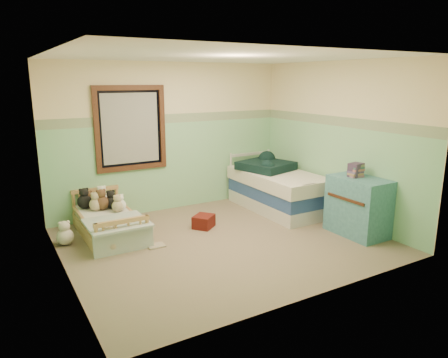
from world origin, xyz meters
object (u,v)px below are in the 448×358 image
red_pillow (204,221)px  floor_book (156,246)px  toddler_bed_frame (109,229)px  dresser (358,206)px  plush_floor_cream (65,237)px  plush_floor_tan (111,244)px  twin_bed_frame (278,203)px

red_pillow → floor_book: (-0.91, -0.34, -0.09)m
toddler_bed_frame → dresser: size_ratio=1.74×
plush_floor_cream → red_pillow: (1.96, -0.34, -0.02)m
plush_floor_tan → toddler_bed_frame: bearing=77.1°
plush_floor_tan → red_pillow: size_ratio=0.79×
toddler_bed_frame → plush_floor_tan: plush_floor_tan is taller
red_pillow → floor_book: 0.97m
toddler_bed_frame → plush_floor_tan: size_ratio=6.08×
twin_bed_frame → dresser: dresser is taller
toddler_bed_frame → floor_book: 0.88m
toddler_bed_frame → dresser: 3.65m
toddler_bed_frame → twin_bed_frame: bearing=-5.1°
plush_floor_tan → floor_book: plush_floor_tan is taller
plush_floor_tan → dresser: 3.51m
plush_floor_cream → red_pillow: plush_floor_cream is taller
plush_floor_cream → twin_bed_frame: plush_floor_cream is taller
twin_bed_frame → red_pillow: (-1.54, -0.16, -0.01)m
plush_floor_tan → red_pillow: bearing=8.8°
plush_floor_tan → plush_floor_cream: bearing=129.3°
plush_floor_tan → dresser: size_ratio=0.29×
plush_floor_cream → dresser: dresser is taller
plush_floor_cream → floor_book: (1.05, -0.68, -0.11)m
plush_floor_cream → red_pillow: bearing=-10.0°
floor_book → plush_floor_tan: bearing=172.0°
dresser → floor_book: bearing=159.2°
dresser → plush_floor_tan: bearing=160.9°
twin_bed_frame → red_pillow: bearing=-173.9°
dresser → floor_book: 2.95m
floor_book → twin_bed_frame: bearing=14.1°
plush_floor_cream → plush_floor_tan: size_ratio=0.96×
dresser → red_pillow: dresser is taller
plush_floor_cream → toddler_bed_frame: bearing=7.4°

